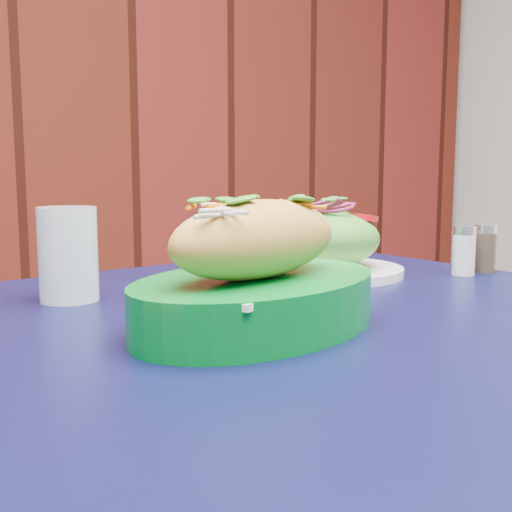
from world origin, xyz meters
TOP-DOWN VIEW (x-y plane):
  - cafe_table at (0.32, 1.31)m, footprint 0.86×0.86m
  - banh_mi_basket at (0.23, 1.30)m, footprint 0.32×0.26m
  - salad_plate at (0.47, 1.50)m, footprint 0.21×0.21m
  - water_glass at (0.12, 1.52)m, footprint 0.07×0.07m
  - salt_shaker at (0.63, 1.40)m, footprint 0.03×0.03m
  - pepper_shaker at (0.68, 1.40)m, footprint 0.03×0.03m

SIDE VIEW (x-z plane):
  - cafe_table at x=0.32m, z-range 0.29..1.04m
  - salt_shaker at x=0.63m, z-range 0.75..0.82m
  - pepper_shaker at x=0.68m, z-range 0.75..0.82m
  - salad_plate at x=0.47m, z-range 0.74..0.85m
  - banh_mi_basket at x=0.23m, z-range 0.73..0.86m
  - water_glass at x=0.12m, z-range 0.75..0.86m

